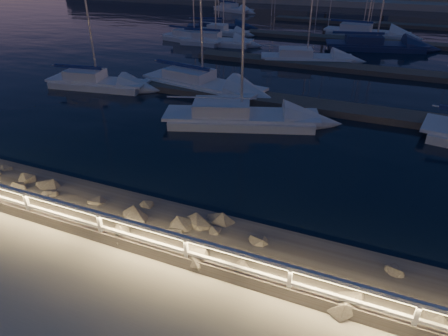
{
  "coord_description": "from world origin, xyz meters",
  "views": [
    {
      "loc": [
        5.42,
        -7.66,
        8.04
      ],
      "look_at": [
        0.46,
        4.0,
        1.09
      ],
      "focal_mm": 32.0,
      "sensor_mm": 36.0,
      "label": 1
    }
  ],
  "objects_px": {
    "sailboat_b": "(237,116)",
    "sailboat_m": "(232,8)",
    "sailboat_i": "(222,31)",
    "sailboat_c": "(200,83)",
    "sailboat_j": "(193,38)",
    "sailboat_n": "(217,26)",
    "sailboat_f": "(304,57)",
    "sailboat_a": "(95,81)",
    "sailboat_e": "(214,40)",
    "sailboat_g": "(373,44)",
    "sailboat_k": "(364,32)",
    "guard_rail": "(153,235)"
  },
  "relations": [
    {
      "from": "sailboat_m",
      "to": "sailboat_n",
      "type": "distance_m",
      "value": 16.57
    },
    {
      "from": "sailboat_a",
      "to": "sailboat_m",
      "type": "distance_m",
      "value": 41.23
    },
    {
      "from": "guard_rail",
      "to": "sailboat_e",
      "type": "distance_m",
      "value": 33.14
    },
    {
      "from": "sailboat_f",
      "to": "sailboat_i",
      "type": "xyz_separation_m",
      "value": [
        -11.76,
        9.31,
        -0.05
      ]
    },
    {
      "from": "sailboat_f",
      "to": "sailboat_m",
      "type": "distance_m",
      "value": 33.13
    },
    {
      "from": "sailboat_c",
      "to": "sailboat_e",
      "type": "xyz_separation_m",
      "value": [
        -5.26,
        14.01,
        -0.01
      ]
    },
    {
      "from": "sailboat_b",
      "to": "sailboat_c",
      "type": "distance_m",
      "value": 6.83
    },
    {
      "from": "sailboat_a",
      "to": "sailboat_i",
      "type": "bearing_deg",
      "value": 80.63
    },
    {
      "from": "sailboat_a",
      "to": "sailboat_n",
      "type": "distance_m",
      "value": 24.87
    },
    {
      "from": "sailboat_a",
      "to": "sailboat_e",
      "type": "relative_size",
      "value": 0.96
    },
    {
      "from": "sailboat_a",
      "to": "sailboat_n",
      "type": "bearing_deg",
      "value": 84.86
    },
    {
      "from": "sailboat_f",
      "to": "sailboat_n",
      "type": "height_order",
      "value": "sailboat_f"
    },
    {
      "from": "sailboat_c",
      "to": "sailboat_f",
      "type": "bearing_deg",
      "value": 74.87
    },
    {
      "from": "sailboat_c",
      "to": "sailboat_f",
      "type": "height_order",
      "value": "sailboat_c"
    },
    {
      "from": "sailboat_j",
      "to": "sailboat_m",
      "type": "distance_m",
      "value": 24.36
    },
    {
      "from": "sailboat_a",
      "to": "sailboat_g",
      "type": "relative_size",
      "value": 0.77
    },
    {
      "from": "sailboat_c",
      "to": "sailboat_f",
      "type": "relative_size",
      "value": 1.16
    },
    {
      "from": "sailboat_b",
      "to": "sailboat_n",
      "type": "distance_m",
      "value": 30.26
    },
    {
      "from": "sailboat_f",
      "to": "sailboat_k",
      "type": "xyz_separation_m",
      "value": [
        3.46,
        14.66,
        0.03
      ]
    },
    {
      "from": "sailboat_f",
      "to": "sailboat_c",
      "type": "bearing_deg",
      "value": -133.61
    },
    {
      "from": "guard_rail",
      "to": "sailboat_a",
      "type": "height_order",
      "value": "sailboat_a"
    },
    {
      "from": "sailboat_g",
      "to": "sailboat_k",
      "type": "distance_m",
      "value": 7.14
    },
    {
      "from": "sailboat_g",
      "to": "sailboat_j",
      "type": "height_order",
      "value": "sailboat_g"
    },
    {
      "from": "sailboat_e",
      "to": "sailboat_g",
      "type": "height_order",
      "value": "sailboat_g"
    },
    {
      "from": "sailboat_j",
      "to": "sailboat_n",
      "type": "distance_m",
      "value": 7.87
    },
    {
      "from": "sailboat_f",
      "to": "sailboat_a",
      "type": "bearing_deg",
      "value": -150.7
    },
    {
      "from": "sailboat_k",
      "to": "sailboat_m",
      "type": "bearing_deg",
      "value": 152.33
    },
    {
      "from": "sailboat_i",
      "to": "sailboat_k",
      "type": "distance_m",
      "value": 16.13
    },
    {
      "from": "sailboat_i",
      "to": "sailboat_n",
      "type": "height_order",
      "value": "sailboat_n"
    },
    {
      "from": "sailboat_j",
      "to": "sailboat_n",
      "type": "height_order",
      "value": "sailboat_j"
    },
    {
      "from": "guard_rail",
      "to": "sailboat_i",
      "type": "relative_size",
      "value": 4.29
    },
    {
      "from": "sailboat_f",
      "to": "sailboat_i",
      "type": "bearing_deg",
      "value": 123.65
    },
    {
      "from": "sailboat_j",
      "to": "sailboat_k",
      "type": "distance_m",
      "value": 19.49
    },
    {
      "from": "sailboat_a",
      "to": "sailboat_c",
      "type": "relative_size",
      "value": 0.8
    },
    {
      "from": "sailboat_n",
      "to": "sailboat_c",
      "type": "bearing_deg",
      "value": -89.97
    },
    {
      "from": "sailboat_b",
      "to": "sailboat_f",
      "type": "distance_m",
      "value": 15.32
    },
    {
      "from": "sailboat_c",
      "to": "sailboat_n",
      "type": "bearing_deg",
      "value": 121.61
    },
    {
      "from": "sailboat_c",
      "to": "sailboat_a",
      "type": "bearing_deg",
      "value": -149.27
    },
    {
      "from": "sailboat_i",
      "to": "sailboat_c",
      "type": "bearing_deg",
      "value": -68.57
    },
    {
      "from": "sailboat_c",
      "to": "sailboat_e",
      "type": "bearing_deg",
      "value": 121.09
    },
    {
      "from": "sailboat_n",
      "to": "sailboat_a",
      "type": "bearing_deg",
      "value": -107.39
    },
    {
      "from": "sailboat_b",
      "to": "sailboat_f",
      "type": "bearing_deg",
      "value": 69.88
    },
    {
      "from": "sailboat_m",
      "to": "sailboat_a",
      "type": "bearing_deg",
      "value": -60.26
    },
    {
      "from": "sailboat_c",
      "to": "sailboat_g",
      "type": "xyz_separation_m",
      "value": [
        10.03,
        18.09,
        0.01
      ]
    },
    {
      "from": "sailboat_g",
      "to": "sailboat_n",
      "type": "relative_size",
      "value": 1.26
    },
    {
      "from": "sailboat_f",
      "to": "sailboat_j",
      "type": "distance_m",
      "value": 13.48
    },
    {
      "from": "sailboat_b",
      "to": "sailboat_m",
      "type": "relative_size",
      "value": 1.2
    },
    {
      "from": "sailboat_g",
      "to": "sailboat_a",
      "type": "bearing_deg",
      "value": -143.53
    },
    {
      "from": "sailboat_j",
      "to": "sailboat_n",
      "type": "bearing_deg",
      "value": 107.94
    },
    {
      "from": "sailboat_c",
      "to": "sailboat_m",
      "type": "height_order",
      "value": "sailboat_c"
    }
  ]
}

